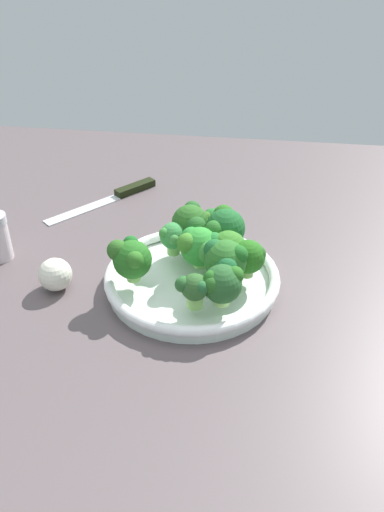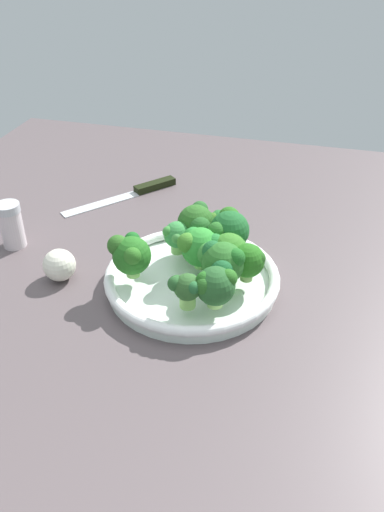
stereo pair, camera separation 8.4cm
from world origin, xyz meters
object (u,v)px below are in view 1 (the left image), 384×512
(broccoli_floret_5, at_px, (193,288))
(broccoli_floret_8, at_px, (131,258))
(broccoli_floret_6, at_px, (222,284))
(garlic_bulb, at_px, (55,275))
(broccoli_floret_2, at_px, (190,223))
(broccoli_floret_1, at_px, (224,228))
(knife, at_px, (117,195))
(broccoli_floret_4, at_px, (173,237))
(broccoli_floret_9, at_px, (225,261))
(broccoli_floret_7, at_px, (224,248))
(broccoli_floret_0, at_px, (199,247))
(broccoli_floret_3, at_px, (249,256))
(broccoli_floret_10, at_px, (212,222))
(bowl, at_px, (192,279))

(broccoli_floret_5, bearing_deg, broccoli_floret_8, -117.00)
(broccoli_floret_6, relative_size, garlic_bulb, 1.18)
(broccoli_floret_2, bearing_deg, broccoli_floret_1, 75.47)
(broccoli_floret_2, xyz_separation_m, broccoli_floret_5, (0.17, 0.03, -0.01))
(knife, bearing_deg, broccoli_floret_8, 18.98)
(broccoli_floret_4, height_order, broccoli_floret_9, broccoli_floret_9)
(broccoli_floret_9, bearing_deg, broccoli_floret_1, -173.76)
(broccoli_floret_7, bearing_deg, broccoli_floret_4, -108.26)
(broccoli_floret_4, xyz_separation_m, broccoli_floret_6, (0.12, 0.09, 0.00))
(broccoli_floret_2, relative_size, broccoli_floret_4, 1.39)
(broccoli_floret_1, bearing_deg, broccoli_floret_7, 6.02)
(broccoli_floret_6, distance_m, broccoli_floret_7, 0.09)
(broccoli_floret_9, relative_size, knife, 0.35)
(broccoli_floret_0, bearing_deg, broccoli_floret_1, 145.69)
(broccoli_floret_3, distance_m, broccoli_floret_10, 0.12)
(bowl, height_order, garlic_bulb, garlic_bulb)
(broccoli_floret_7, height_order, broccoli_floret_10, broccoli_floret_7)
(broccoli_floret_4, xyz_separation_m, broccoli_floret_9, (0.07, 0.09, 0.01))
(broccoli_floret_2, bearing_deg, broccoli_floret_0, 19.12)
(broccoli_floret_9, xyz_separation_m, broccoli_floret_10, (-0.13, -0.03, -0.01))
(broccoli_floret_6, height_order, broccoli_floret_7, broccoli_floret_7)
(broccoli_floret_6, bearing_deg, broccoli_floret_5, -73.51)
(broccoli_floret_8, bearing_deg, knife, -161.02)
(broccoli_floret_1, bearing_deg, bowl, -35.39)
(broccoli_floret_10, bearing_deg, broccoli_floret_4, -46.19)
(broccoli_floret_4, relative_size, knife, 0.26)
(broccoli_floret_4, distance_m, broccoli_floret_6, 0.15)
(broccoli_floret_4, bearing_deg, broccoli_floret_7, 71.74)
(broccoli_floret_1, bearing_deg, garlic_bulb, -69.74)
(broccoli_floret_0, relative_size, broccoli_floret_8, 0.99)
(bowl, bearing_deg, broccoli_floret_9, 66.13)
(broccoli_floret_8, relative_size, broccoli_floret_9, 0.94)
(broccoli_floret_6, relative_size, broccoli_floret_8, 0.92)
(broccoli_floret_3, distance_m, knife, 0.41)
(broccoli_floret_8, xyz_separation_m, broccoli_floret_10, (-0.14, 0.11, -0.01))
(bowl, height_order, broccoli_floret_3, broccoli_floret_3)
(broccoli_floret_5, relative_size, broccoli_floret_10, 0.97)
(broccoli_floret_0, distance_m, broccoli_floret_9, 0.06)
(broccoli_floret_3, bearing_deg, broccoli_floret_7, -110.24)
(broccoli_floret_6, bearing_deg, broccoli_floret_9, 179.56)
(broccoli_floret_1, height_order, broccoli_floret_7, broccoli_floret_1)
(broccoli_floret_0, distance_m, broccoli_floret_8, 0.11)
(broccoli_floret_3, xyz_separation_m, broccoli_floret_6, (0.08, -0.03, 0.00))
(broccoli_floret_2, relative_size, broccoli_floret_7, 1.11)
(bowl, height_order, broccoli_floret_1, broccoli_floret_1)
(broccoli_floret_4, xyz_separation_m, broccoli_floret_7, (0.03, 0.09, 0.00))
(broccoli_floret_1, relative_size, broccoli_floret_9, 1.08)
(broccoli_floret_2, bearing_deg, broccoli_floret_8, -34.00)
(broccoli_floret_4, height_order, broccoli_floret_6, broccoli_floret_6)
(bowl, bearing_deg, broccoli_floret_10, 168.56)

